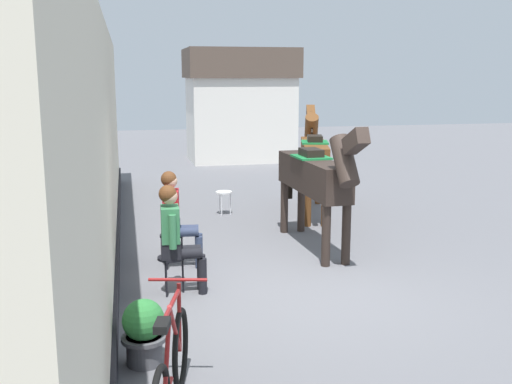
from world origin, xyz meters
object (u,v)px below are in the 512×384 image
object	(u,v)px
saddled_horse_near	(316,177)
leaning_bicycle	(171,373)
seated_visitor_far	(176,214)
flower_planter_near	(144,331)
spare_stool_white	(224,194)
saddled_horse_far	(314,155)
seated_visitor_near	(176,233)
satchel_bag	(173,244)

from	to	relation	value
saddled_horse_near	leaning_bicycle	distance (m)	5.08
seated_visitor_far	flower_planter_near	world-z (taller)	seated_visitor_far
seated_visitor_far	leaning_bicycle	xyz separation A→B (m)	(-0.37, -3.87, -0.38)
leaning_bicycle	spare_stool_white	size ratio (longest dim) A/B	3.75
seated_visitor_far	spare_stool_white	xyz separation A→B (m)	(1.19, 3.08, -0.38)
saddled_horse_far	leaning_bicycle	distance (m)	7.55
seated_visitor_near	seated_visitor_far	size ratio (longest dim) A/B	1.00
saddled_horse_near	seated_visitor_far	bearing A→B (deg)	-168.86
spare_stool_white	satchel_bag	xyz separation A→B (m)	(-1.17, -2.26, -0.30)
spare_stool_white	saddled_horse_near	bearing A→B (deg)	-68.98
seated_visitor_far	leaning_bicycle	bearing A→B (deg)	-95.49
saddled_horse_far	leaning_bicycle	world-z (taller)	saddled_horse_far
seated_visitor_far	satchel_bag	distance (m)	1.07
seated_visitor_near	satchel_bag	bearing A→B (deg)	86.88
leaning_bicycle	seated_visitor_near	bearing A→B (deg)	84.28
seated_visitor_near	saddled_horse_far	distance (m)	4.97
satchel_bag	spare_stool_white	bearing A→B (deg)	159.28
saddled_horse_far	spare_stool_white	size ratio (longest dim) A/B	6.38
saddled_horse_far	satchel_bag	bearing A→B (deg)	-145.19
saddled_horse_far	satchel_bag	xyz separation A→B (m)	(-2.93, -2.04, -1.06)
seated_visitor_near	spare_stool_white	world-z (taller)	seated_visitor_near
flower_planter_near	seated_visitor_far	bearing A→B (deg)	79.06
seated_visitor_near	saddled_horse_far	xyz separation A→B (m)	(3.04, 3.92, 0.38)
seated_visitor_near	saddled_horse_near	size ratio (longest dim) A/B	0.46
seated_visitor_near	satchel_bag	world-z (taller)	seated_visitor_near
saddled_horse_far	spare_stool_white	bearing A→B (deg)	173.02
satchel_bag	seated_visitor_far	bearing A→B (deg)	5.93
saddled_horse_far	satchel_bag	world-z (taller)	saddled_horse_far
seated_visitor_far	saddled_horse_near	world-z (taller)	saddled_horse_near
saddled_horse_far	spare_stool_white	distance (m)	1.93
saddled_horse_near	saddled_horse_far	xyz separation A→B (m)	(0.74, 2.43, 0.00)
flower_planter_near	spare_stool_white	distance (m)	6.20
saddled_horse_near	spare_stool_white	xyz separation A→B (m)	(-1.02, 2.65, -0.76)
flower_planter_near	saddled_horse_near	bearing A→B (deg)	50.15
leaning_bicycle	saddled_horse_far	bearing A→B (deg)	63.78
saddled_horse_near	spare_stool_white	bearing A→B (deg)	111.02
leaning_bicycle	satchel_bag	world-z (taller)	leaning_bicycle
seated_visitor_near	saddled_horse_near	bearing A→B (deg)	32.95
spare_stool_white	satchel_bag	bearing A→B (deg)	-117.52
saddled_horse_far	flower_planter_near	distance (m)	6.77
spare_stool_white	seated_visitor_far	bearing A→B (deg)	-111.08
saddled_horse_near	satchel_bag	bearing A→B (deg)	169.90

